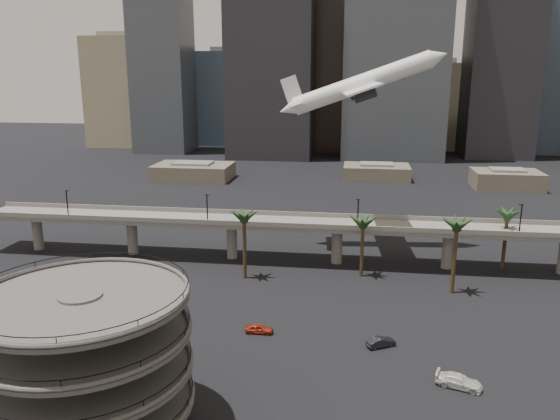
# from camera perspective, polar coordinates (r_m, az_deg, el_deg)

# --- Properties ---
(parking_ramp) EXTENTS (22.20, 22.20, 17.35)m
(parking_ramp) POSITION_cam_1_polar(r_m,az_deg,el_deg) (62.09, -19.65, -13.79)
(parking_ramp) COLOR #444240
(parking_ramp) RESTS_ON ground
(overpass) EXTENTS (130.00, 9.30, 14.70)m
(overpass) POSITION_cam_1_polar(r_m,az_deg,el_deg) (112.36, 0.40, -1.74)
(overpass) COLOR slate
(overpass) RESTS_ON ground
(palm_trees) EXTENTS (54.40, 18.40, 14.00)m
(palm_trees) POSITION_cam_1_polar(r_m,az_deg,el_deg) (103.41, 11.72, -1.17)
(palm_trees) COLOR #47351E
(palm_trees) RESTS_ON ground
(low_buildings) EXTENTS (135.00, 27.50, 6.80)m
(low_buildings) POSITION_cam_1_polar(r_m,az_deg,el_deg) (197.74, 5.73, 3.80)
(low_buildings) COLOR brown
(low_buildings) RESTS_ON ground
(skyline) EXTENTS (269.00, 86.00, 124.99)m
(skyline) POSITION_cam_1_polar(r_m,az_deg,el_deg) (269.34, 8.47, 15.61)
(skyline) COLOR #7F7257
(skyline) RESTS_ON ground
(airborne_jet) EXTENTS (36.09, 32.43, 15.56)m
(airborne_jet) POSITION_cam_1_polar(r_m,az_deg,el_deg) (119.17, 8.49, 12.86)
(airborne_jet) COLOR white
(airborne_jet) RESTS_ON ground
(car_a) EXTENTS (4.19, 1.73, 1.42)m
(car_a) POSITION_cam_1_polar(r_m,az_deg,el_deg) (84.00, -2.18, -12.28)
(car_a) COLOR #B32E19
(car_a) RESTS_ON ground
(car_b) EXTENTS (4.47, 3.37, 1.41)m
(car_b) POSITION_cam_1_polar(r_m,az_deg,el_deg) (81.48, 10.49, -13.41)
(car_b) COLOR black
(car_b) RESTS_ON ground
(car_c) EXTENTS (6.06, 3.88, 1.63)m
(car_c) POSITION_cam_1_polar(r_m,az_deg,el_deg) (74.52, 18.20, -16.63)
(car_c) COLOR silver
(car_c) RESTS_ON ground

